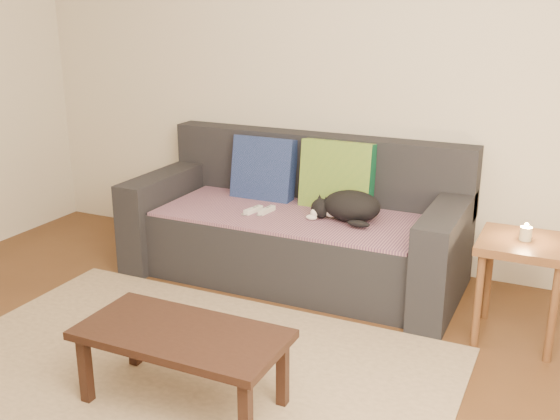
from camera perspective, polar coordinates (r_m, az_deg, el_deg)
The scene contains 13 objects.
ground at distance 3.11m, azimuth -10.68°, elevation -15.76°, with size 4.50×4.50×0.00m, color brown.
back_wall at distance 4.39m, azimuth 3.94°, elevation 12.36°, with size 4.50×0.04×2.60m, color beige.
sofa at distance 4.21m, azimuth 1.54°, elevation -1.66°, with size 2.10×0.94×0.87m.
throw_blanket at distance 4.09m, azimuth 1.03°, elevation -0.44°, with size 1.66×0.74×0.02m, color #4B2C53.
cushion_navy at distance 4.40m, azimuth -1.44°, elevation 3.54°, with size 0.43×0.11×0.43m, color #11214A.
cushion_green at distance 4.20m, azimuth 4.97°, elevation 2.80°, with size 0.47×0.12×0.47m, color #0C4E31.
cat at distance 3.95m, azimuth 6.01°, elevation 0.31°, with size 0.48×0.38×0.19m.
wii_remote_a at distance 4.10m, azimuth -1.17°, elevation -0.03°, with size 0.15×0.04×0.03m, color white.
wii_remote_b at distance 4.11m, azimuth -2.34°, elevation -0.00°, with size 0.15×0.04×0.03m, color white.
side_table at distance 3.56m, azimuth 20.39°, elevation -3.94°, with size 0.44×0.44×0.55m.
candle at distance 3.52m, azimuth 20.62°, elevation -1.90°, with size 0.06×0.06×0.09m.
rug at distance 3.21m, azimuth -9.09°, elevation -14.41°, with size 2.50×1.80×0.01m, color tan.
coffee_table at distance 2.89m, azimuth -8.53°, elevation -11.17°, with size 0.90×0.45×0.36m.
Camera 1 is at (1.59, -2.07, 1.69)m, focal length 42.00 mm.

